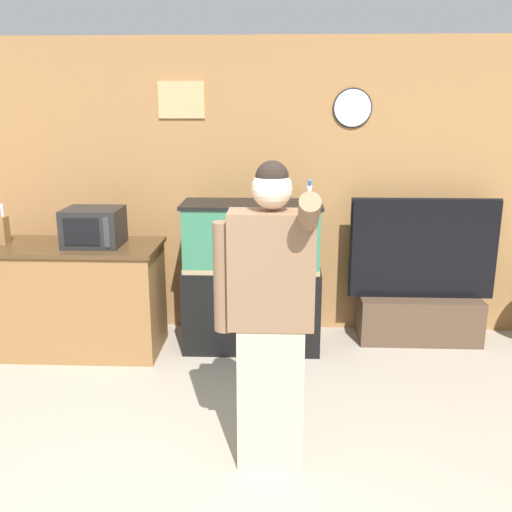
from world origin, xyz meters
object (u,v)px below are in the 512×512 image
object	(u,v)px
aquarium_on_stand	(252,277)
person_standing	(269,315)
tv_on_stand	(420,300)
microwave	(94,227)
counter_island	(66,298)

from	to	relation	value
aquarium_on_stand	person_standing	xyz separation A→B (m)	(0.18, -1.65, 0.29)
tv_on_stand	microwave	bearing A→B (deg)	-172.79
counter_island	microwave	size ratio (longest dim) A/B	3.54
counter_island	person_standing	size ratio (longest dim) A/B	0.91
aquarium_on_stand	tv_on_stand	distance (m)	1.51
aquarium_on_stand	counter_island	bearing A→B (deg)	-175.14
counter_island	person_standing	distance (m)	2.35
aquarium_on_stand	person_standing	bearing A→B (deg)	-83.88
microwave	aquarium_on_stand	size ratio (longest dim) A/B	0.36
aquarium_on_stand	tv_on_stand	xyz separation A→B (m)	(1.47, 0.20, -0.26)
microwave	person_standing	distance (m)	2.10
tv_on_stand	person_standing	xyz separation A→B (m)	(-1.29, -1.85, 0.55)
aquarium_on_stand	person_standing	size ratio (longest dim) A/B	0.72
tv_on_stand	person_standing	world-z (taller)	person_standing
person_standing	tv_on_stand	bearing A→B (deg)	55.14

